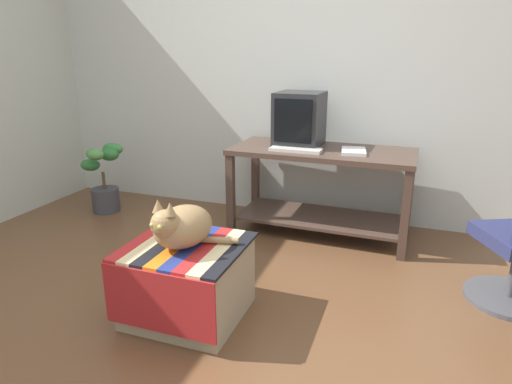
# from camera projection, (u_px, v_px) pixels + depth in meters

# --- Properties ---
(ground_plane) EXTENTS (14.00, 14.00, 0.00)m
(ground_plane) POSITION_uv_depth(u_px,v_px,m) (193.00, 332.00, 2.39)
(ground_plane) COLOR brown
(back_wall) EXTENTS (8.00, 0.10, 2.60)m
(back_wall) POSITION_uv_depth(u_px,v_px,m) (296.00, 70.00, 3.84)
(back_wall) COLOR silver
(back_wall) RESTS_ON ground_plane
(desk) EXTENTS (1.45, 0.68, 0.71)m
(desk) POSITION_uv_depth(u_px,v_px,m) (321.00, 176.00, 3.57)
(desk) COLOR #4C382D
(desk) RESTS_ON ground_plane
(tv_monitor) EXTENTS (0.37, 0.40, 0.43)m
(tv_monitor) POSITION_uv_depth(u_px,v_px,m) (299.00, 120.00, 3.58)
(tv_monitor) COLOR #28282B
(tv_monitor) RESTS_ON desk
(keyboard) EXTENTS (0.40, 0.15, 0.02)m
(keyboard) POSITION_uv_depth(u_px,v_px,m) (296.00, 150.00, 3.43)
(keyboard) COLOR beige
(keyboard) RESTS_ON desk
(book) EXTENTS (0.22, 0.28, 0.03)m
(book) POSITION_uv_depth(u_px,v_px,m) (354.00, 151.00, 3.37)
(book) COLOR white
(book) RESTS_ON desk
(ottoman_with_blanket) EXTENTS (0.63, 0.62, 0.44)m
(ottoman_with_blanket) POSITION_uv_depth(u_px,v_px,m) (187.00, 281.00, 2.49)
(ottoman_with_blanket) COLOR tan
(ottoman_with_blanket) RESTS_ON ground_plane
(cat) EXTENTS (0.45, 0.42, 0.30)m
(cat) POSITION_uv_depth(u_px,v_px,m) (181.00, 226.00, 2.37)
(cat) COLOR #9E7A4C
(cat) RESTS_ON ottoman_with_blanket
(potted_plant) EXTENTS (0.37, 0.36, 0.64)m
(potted_plant) POSITION_uv_depth(u_px,v_px,m) (104.00, 179.00, 4.11)
(potted_plant) COLOR #3D3D42
(potted_plant) RESTS_ON ground_plane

